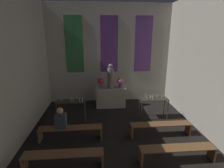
% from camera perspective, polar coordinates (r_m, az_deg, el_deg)
% --- Properties ---
extents(wall_back, '(6.42, 0.16, 4.93)m').
position_cam_1_polar(wall_back, '(9.05, -0.91, 9.82)').
color(wall_back, '#B2AD9E').
rests_on(wall_back, ground_plane).
extents(altar, '(1.40, 0.58, 0.97)m').
position_cam_1_polar(altar, '(8.57, -0.44, -4.30)').
color(altar, '#ADA38E').
rests_on(altar, ground_plane).
extents(statue, '(0.30, 0.30, 1.16)m').
position_cam_1_polar(statue, '(8.28, -0.45, 2.33)').
color(statue, slate).
rests_on(statue, altar).
extents(flower_vase_left, '(0.31, 0.31, 0.49)m').
position_cam_1_polar(flower_vase_left, '(8.32, -3.59, 0.72)').
color(flower_vase_left, '#4C5666').
rests_on(flower_vase_left, altar).
extents(flower_vase_right, '(0.31, 0.31, 0.49)m').
position_cam_1_polar(flower_vase_right, '(8.38, 2.67, 0.86)').
color(flower_vase_right, '#4C5666').
rests_on(flower_vase_right, altar).
extents(candle_rack_left, '(1.16, 0.47, 1.07)m').
position_cam_1_polar(candle_rack_left, '(7.26, -13.23, -6.34)').
color(candle_rack_left, '#332D28').
rests_on(candle_rack_left, ground_plane).
extents(candle_rack_right, '(1.16, 0.47, 1.06)m').
position_cam_1_polar(candle_rack_right, '(7.54, 13.51, -5.54)').
color(candle_rack_right, '#332D28').
rests_on(candle_rack_right, ground_plane).
extents(pew_third_left, '(2.10, 0.36, 0.45)m').
position_cam_1_polar(pew_third_left, '(5.12, -15.52, -22.01)').
color(pew_third_left, brown).
rests_on(pew_third_left, ground_plane).
extents(pew_third_right, '(2.10, 0.36, 0.45)m').
position_cam_1_polar(pew_third_right, '(5.46, 20.52, -19.80)').
color(pew_third_right, brown).
rests_on(pew_third_right, ground_plane).
extents(pew_back_left, '(2.10, 0.36, 0.45)m').
position_cam_1_polar(pew_back_left, '(6.21, -13.26, -14.55)').
color(pew_back_left, brown).
rests_on(pew_back_left, ground_plane).
extents(pew_back_right, '(2.10, 0.36, 0.45)m').
position_cam_1_polar(pew_back_right, '(6.49, 15.54, -13.28)').
color(pew_back_right, brown).
rests_on(pew_back_right, ground_plane).
extents(person_seated, '(0.36, 0.24, 0.72)m').
position_cam_1_polar(person_seated, '(6.06, -16.43, -10.91)').
color(person_seated, '#383D47').
rests_on(person_seated, pew_back_left).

